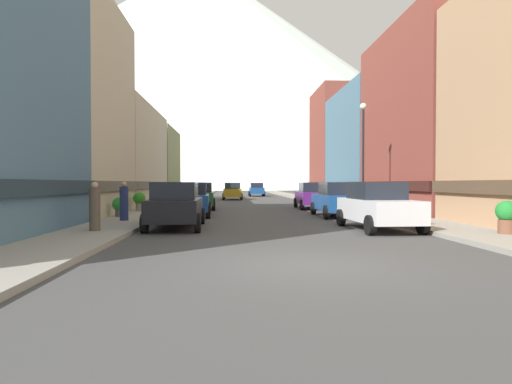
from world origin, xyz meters
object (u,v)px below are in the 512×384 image
(car_driving_0, at_px, (233,191))
(potted_plant_2, at_px, (119,205))
(car_left_0, at_px, (176,205))
(car_right_0, at_px, (377,206))
(streetlamp_right, at_px, (363,141))
(car_right_1, at_px, (337,199))
(potted_plant_1, at_px, (507,215))
(pedestrian_2, at_px, (95,208))
(car_driving_1, at_px, (257,189))
(potted_plant_0, at_px, (139,200))
(car_left_1, at_px, (191,199))
(pedestrian_0, at_px, (333,194))
(car_left_2, at_px, (200,196))
(car_right_2, at_px, (312,196))
(pedestrian_1, at_px, (124,202))

(car_driving_0, relative_size, potted_plant_2, 4.77)
(car_left_0, relative_size, car_right_0, 0.99)
(car_driving_0, xyz_separation_m, streetlamp_right, (6.95, -23.34, 3.09))
(car_right_1, xyz_separation_m, car_driving_0, (-5.40, 23.99, 0.00))
(car_right_0, distance_m, potted_plant_1, 4.25)
(car_right_0, height_order, pedestrian_2, pedestrian_2)
(car_driving_1, distance_m, potted_plant_0, 33.69)
(car_left_1, bearing_deg, car_right_0, -43.27)
(pedestrian_0, xyz_separation_m, pedestrian_2, (-12.50, -18.82, -0.02))
(pedestrian_0, bearing_deg, car_driving_0, 121.89)
(car_left_2, xyz_separation_m, car_right_0, (7.60, -13.28, 0.00))
(potted_plant_1, distance_m, potted_plant_2, 16.04)
(car_driving_0, bearing_deg, car_right_2, -72.28)
(car_left_2, relative_size, pedestrian_2, 2.73)
(car_left_2, distance_m, car_right_2, 7.60)
(car_left_2, xyz_separation_m, potted_plant_1, (10.80, -16.06, -0.17))
(car_left_0, bearing_deg, potted_plant_1, -18.86)
(potted_plant_0, height_order, pedestrian_2, pedestrian_2)
(car_right_2, height_order, potted_plant_0, car_right_2)
(car_left_0, bearing_deg, car_right_2, 58.76)
(potted_plant_1, xyz_separation_m, pedestrian_2, (-13.25, 1.67, 0.18))
(car_left_2, distance_m, pedestrian_1, 10.68)
(car_right_2, distance_m, pedestrian_2, 17.68)
(car_right_0, xyz_separation_m, potted_plant_1, (3.20, -2.78, -0.17))
(car_right_0, xyz_separation_m, potted_plant_0, (-10.80, 9.58, -0.11))
(car_driving_0, xyz_separation_m, potted_plant_2, (-5.40, -25.28, -0.21))
(car_left_2, height_order, streetlamp_right, streetlamp_right)
(potted_plant_0, height_order, streetlamp_right, streetlamp_right)
(car_right_0, bearing_deg, car_left_0, 173.19)
(pedestrian_0, bearing_deg, potted_plant_1, -87.90)
(potted_plant_0, xyz_separation_m, streetlamp_right, (12.35, -2.59, 3.19))
(car_left_0, relative_size, potted_plant_1, 4.25)
(potted_plant_0, distance_m, pedestrian_2, 10.72)
(car_left_2, distance_m, car_driving_1, 29.38)
(car_left_0, distance_m, pedestrian_1, 3.15)
(car_right_1, height_order, car_driving_1, same)
(car_driving_0, distance_m, potted_plant_1, 34.21)
(car_left_0, distance_m, car_driving_0, 29.50)
(car_right_0, relative_size, pedestrian_0, 2.68)
(car_driving_0, bearing_deg, potted_plant_2, -102.06)
(car_driving_1, bearing_deg, potted_plant_2, -103.05)
(potted_plant_1, distance_m, pedestrian_0, 20.51)
(car_driving_1, bearing_deg, pedestrian_0, -79.23)
(car_right_0, bearing_deg, potted_plant_0, 138.42)
(car_right_2, bearing_deg, car_left_1, -140.44)
(pedestrian_1, bearing_deg, potted_plant_1, -23.17)
(car_right_0, distance_m, streetlamp_right, 7.80)
(potted_plant_2, bearing_deg, car_driving_1, 76.95)
(car_right_0, distance_m, pedestrian_2, 10.11)
(car_left_1, distance_m, pedestrian_2, 8.62)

